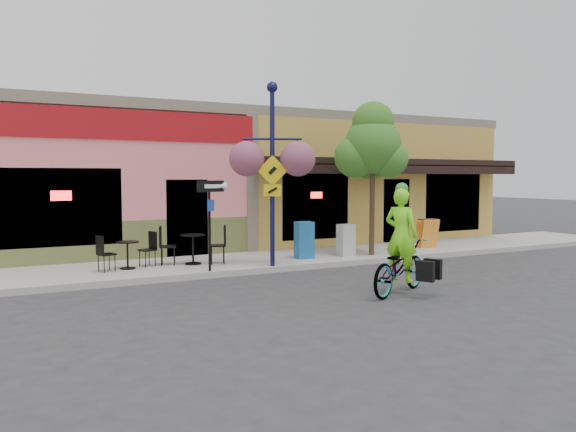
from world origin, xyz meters
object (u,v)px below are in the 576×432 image
object	(u,v)px
newspaper_box_grey	(346,240)
street_tree	(372,178)
bicycle	(399,267)
one_way_sign	(209,226)
building	(232,180)
cyclist_rider	(401,247)
lamp_post	(272,175)
newspaper_box_blue	(304,240)

from	to	relation	value
newspaper_box_grey	street_tree	size ratio (longest dim) A/B	0.20
bicycle	street_tree	xyz separation A→B (m)	(2.26, 4.01, 1.80)
bicycle	one_way_sign	bearing A→B (deg)	13.05
building	newspaper_box_grey	distance (m)	6.50
bicycle	cyclist_rider	xyz separation A→B (m)	(0.05, 0.00, 0.40)
building	lamp_post	distance (m)	7.06
building	newspaper_box_blue	world-z (taller)	building
bicycle	one_way_sign	size ratio (longest dim) A/B	0.97
street_tree	building	bearing A→B (deg)	104.87
lamp_post	one_way_sign	distance (m)	2.05
building	newspaper_box_grey	size ratio (longest dim) A/B	20.38
building	cyclist_rider	size ratio (longest dim) A/B	9.59
building	lamp_post	bearing A→B (deg)	-103.82
building	newspaper_box_blue	distance (m)	6.29
lamp_post	newspaper_box_blue	world-z (taller)	lamp_post
newspaper_box_blue	newspaper_box_grey	xyz separation A→B (m)	(1.26, -0.15, -0.05)
cyclist_rider	one_way_sign	distance (m)	4.54
newspaper_box_grey	one_way_sign	bearing A→B (deg)	-170.51
building	street_tree	distance (m)	6.61
building	newspaper_box_blue	xyz separation A→B (m)	(-0.34, -6.07, -1.60)
building	street_tree	size ratio (longest dim) A/B	4.14
lamp_post	newspaper_box_grey	bearing A→B (deg)	38.23
one_way_sign	street_tree	size ratio (longest dim) A/B	0.49
building	cyclist_rider	bearing A→B (deg)	-92.85
lamp_post	street_tree	size ratio (longest dim) A/B	1.04
cyclist_rider	bicycle	bearing A→B (deg)	65.05
building	one_way_sign	bearing A→B (deg)	-115.97
cyclist_rider	street_tree	world-z (taller)	street_tree
one_way_sign	newspaper_box_blue	bearing A→B (deg)	-7.26
newspaper_box_grey	street_tree	distance (m)	1.92
lamp_post	cyclist_rider	bearing A→B (deg)	-47.05
one_way_sign	newspaper_box_blue	distance (m)	3.15
newspaper_box_blue	cyclist_rider	bearing A→B (deg)	-85.53
lamp_post	newspaper_box_grey	distance (m)	3.25
lamp_post	one_way_sign	bearing A→B (deg)	-155.30
bicycle	one_way_sign	world-z (taller)	one_way_sign
one_way_sign	newspaper_box_grey	size ratio (longest dim) A/B	2.40
newspaper_box_blue	street_tree	bearing A→B (deg)	-1.93
cyclist_rider	one_way_sign	xyz separation A→B (m)	(-2.82, 3.54, 0.27)
one_way_sign	newspaper_box_blue	size ratio (longest dim) A/B	2.13
newspaper_box_blue	street_tree	distance (m)	2.67
newspaper_box_blue	street_tree	xyz separation A→B (m)	(2.04, -0.31, 1.70)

